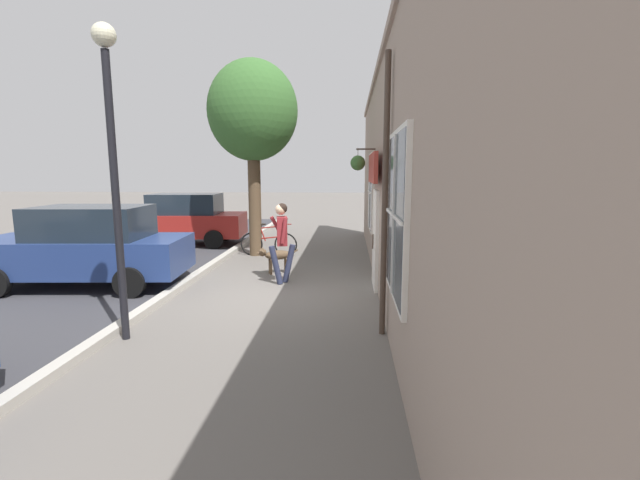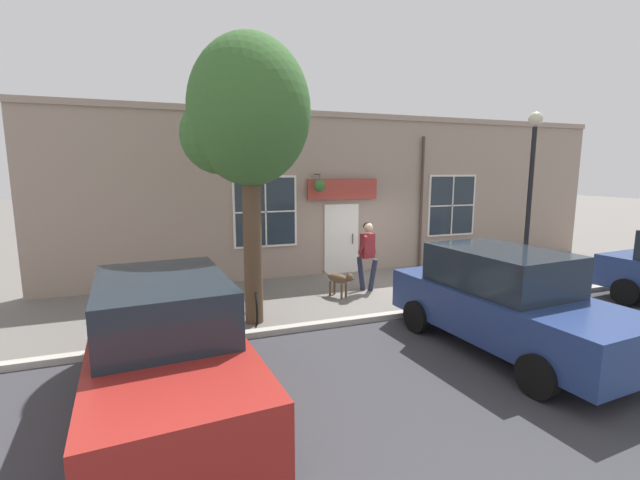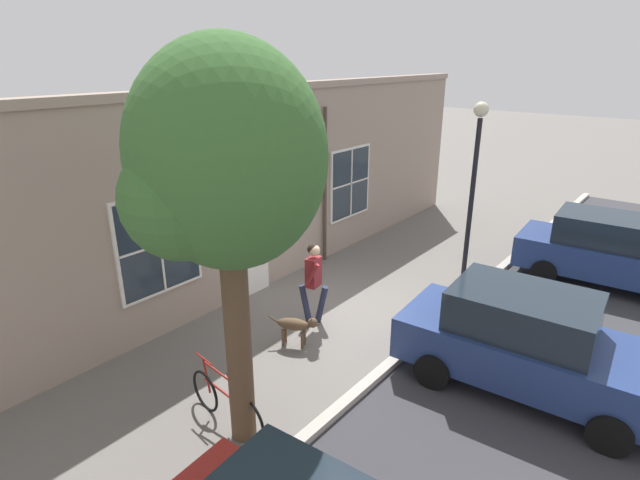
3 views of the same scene
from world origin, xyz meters
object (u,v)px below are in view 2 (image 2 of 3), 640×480
at_px(dog_on_leash, 340,279).
at_px(street_lamp, 531,177).
at_px(pedestrian_walking, 367,249).
at_px(street_tree_by_curb, 245,118).
at_px(leaning_bicycle, 251,299).
at_px(parked_car_nearest_curb, 166,347).
at_px(parked_car_mid_block, 505,300).

distance_m(dog_on_leash, street_lamp, 5.18).
height_order(pedestrian_walking, street_tree_by_curb, street_tree_by_curb).
xyz_separation_m(leaning_bicycle, parked_car_nearest_curb, (3.32, -1.73, 0.50)).
relative_size(street_tree_by_curb, street_lamp, 1.27).
distance_m(street_tree_by_curb, street_lamp, 6.83).
bearing_deg(parked_car_mid_block, dog_on_leash, -159.58).
xyz_separation_m(pedestrian_walking, street_tree_by_curb, (1.29, -3.33, 2.99)).
xyz_separation_m(parked_car_nearest_curb, street_lamp, (-2.41, 8.34, 2.06)).
xyz_separation_m(leaning_bicycle, parked_car_mid_block, (3.26, 3.77, 0.50)).
height_order(dog_on_leash, street_tree_by_curb, street_tree_by_curb).
relative_size(dog_on_leash, parked_car_nearest_curb, 0.23).
xyz_separation_m(pedestrian_walking, leaning_bicycle, (0.92, -3.22, -0.72)).
bearing_deg(parked_car_mid_block, parked_car_nearest_curb, -89.36).
bearing_deg(pedestrian_walking, parked_car_nearest_curb, -49.46).
xyz_separation_m(pedestrian_walking, parked_car_mid_block, (4.18, 0.55, -0.22)).
height_order(street_tree_by_curb, leaning_bicycle, street_tree_by_curb).
bearing_deg(dog_on_leash, street_lamp, 70.37).
height_order(dog_on_leash, parked_car_nearest_curb, parked_car_nearest_curb).
xyz_separation_m(leaning_bicycle, street_lamp, (0.91, 6.61, 2.56)).
distance_m(pedestrian_walking, parked_car_mid_block, 4.22).
height_order(street_tree_by_curb, parked_car_nearest_curb, street_tree_by_curb).
height_order(street_tree_by_curb, street_lamp, street_tree_by_curb).
bearing_deg(pedestrian_walking, street_lamp, 61.59).
relative_size(pedestrian_walking, parked_car_mid_block, 0.41).
relative_size(leaning_bicycle, street_lamp, 0.39).
height_order(parked_car_mid_block, street_lamp, street_lamp).
distance_m(dog_on_leash, street_tree_by_curb, 4.48).
bearing_deg(street_lamp, parked_car_mid_block, -50.45).
xyz_separation_m(pedestrian_walking, parked_car_nearest_curb, (4.24, -4.95, -0.22)).
height_order(leaning_bicycle, parked_car_nearest_curb, parked_car_nearest_curb).
bearing_deg(parked_car_nearest_curb, dog_on_leash, 134.09).
bearing_deg(street_tree_by_curb, street_lamp, 85.35).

